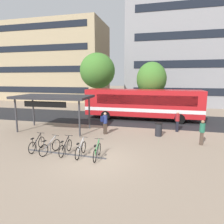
% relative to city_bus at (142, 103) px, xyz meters
% --- Properties ---
extents(ground, '(200.00, 200.00, 0.00)m').
position_rel_city_bus_xyz_m(ground, '(-1.42, -11.09, -1.78)').
color(ground, gray).
extents(bus_lane_asphalt, '(80.00, 7.20, 0.01)m').
position_rel_city_bus_xyz_m(bus_lane_asphalt, '(-1.42, -0.00, -1.77)').
color(bus_lane_asphalt, '#232326').
rests_on(bus_lane_asphalt, ground).
extents(city_bus, '(12.04, 2.66, 3.20)m').
position_rel_city_bus_xyz_m(city_bus, '(0.00, 0.00, 0.00)').
color(city_bus, red).
rests_on(city_bus, ground).
extents(bike_rack, '(4.96, 0.25, 0.70)m').
position_rel_city_bus_xyz_m(bike_rack, '(-3.42, -10.76, -1.68)').
color(bike_rack, '#47474C').
rests_on(bike_rack, ground).
extents(parked_bicycle_black_0, '(0.52, 1.72, 0.99)m').
position_rel_city_bus_xyz_m(parked_bicycle_black_0, '(-5.43, -10.57, -1.39)').
color(parked_bicycle_black_0, black).
rests_on(parked_bicycle_black_0, ground).
extents(parked_bicycle_silver_1, '(0.58, 1.69, 0.99)m').
position_rel_city_bus_xyz_m(parked_bicycle_silver_1, '(-4.38, -10.81, -1.39)').
color(parked_bicycle_silver_1, black).
rests_on(parked_bicycle_silver_1, ground).
extents(parked_bicycle_black_2, '(0.52, 1.72, 0.99)m').
position_rel_city_bus_xyz_m(parked_bicycle_black_2, '(-3.45, -10.68, -1.39)').
color(parked_bicycle_black_2, black).
rests_on(parked_bicycle_black_2, ground).
extents(parked_bicycle_silver_3, '(0.52, 1.72, 0.99)m').
position_rel_city_bus_xyz_m(parked_bicycle_silver_3, '(-2.46, -10.77, -1.39)').
color(parked_bicycle_silver_3, black).
rests_on(parked_bicycle_silver_3, ground).
extents(parked_bicycle_green_4, '(0.52, 1.72, 0.99)m').
position_rel_city_bus_xyz_m(parked_bicycle_green_4, '(-1.46, -10.85, -1.39)').
color(parked_bicycle_green_4, black).
rests_on(parked_bicycle_green_4, ground).
extents(transit_shelter, '(6.37, 3.38, 2.96)m').
position_rel_city_bus_xyz_m(transit_shelter, '(-6.82, -6.12, 1.00)').
color(transit_shelter, '#38383D').
rests_on(transit_shelter, ground).
extents(commuter_grey_pack_0, '(0.37, 0.55, 1.69)m').
position_rel_city_bus_xyz_m(commuter_grey_pack_0, '(4.62, -7.05, -0.80)').
color(commuter_grey_pack_0, '#47382D').
rests_on(commuter_grey_pack_0, ground).
extents(commuter_navy_pack_1, '(0.60, 0.56, 1.76)m').
position_rel_city_bus_xyz_m(commuter_navy_pack_1, '(-2.32, -6.23, -0.76)').
color(commuter_navy_pack_1, '#47382D').
rests_on(commuter_navy_pack_1, ground).
extents(commuter_navy_pack_2, '(0.35, 0.53, 1.73)m').
position_rel_city_bus_xyz_m(commuter_navy_pack_2, '(3.31, -4.04, -0.77)').
color(commuter_navy_pack_2, black).
rests_on(commuter_navy_pack_2, ground).
extents(trash_bin, '(0.55, 0.55, 1.03)m').
position_rel_city_bus_xyz_m(trash_bin, '(1.82, -5.71, -1.26)').
color(trash_bin, '#232328').
rests_on(trash_bin, ground).
extents(street_tree_0, '(4.84, 4.84, 7.83)m').
position_rel_city_bus_xyz_m(street_tree_0, '(-6.70, 5.61, 3.61)').
color(street_tree_0, brown).
rests_on(street_tree_0, ground).
extents(street_tree_1, '(3.47, 3.47, 6.27)m').
position_rel_city_bus_xyz_m(street_tree_1, '(0.81, 2.96, 2.50)').
color(street_tree_1, brown).
rests_on(street_tree_1, ground).
extents(building_left_wing, '(21.45, 10.07, 14.97)m').
position_rel_city_bus_xyz_m(building_left_wing, '(-19.77, 16.59, 5.71)').
color(building_left_wing, tan).
rests_on(building_left_wing, ground).
extents(building_right_wing, '(25.28, 13.96, 24.06)m').
position_rel_city_bus_xyz_m(building_right_wing, '(8.92, 16.95, 10.26)').
color(building_right_wing, gray).
rests_on(building_right_wing, ground).
extents(building_centre_block, '(15.13, 10.63, 10.07)m').
position_rel_city_bus_xyz_m(building_centre_block, '(1.72, 33.59, 3.26)').
color(building_centre_block, brown).
rests_on(building_centre_block, ground).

